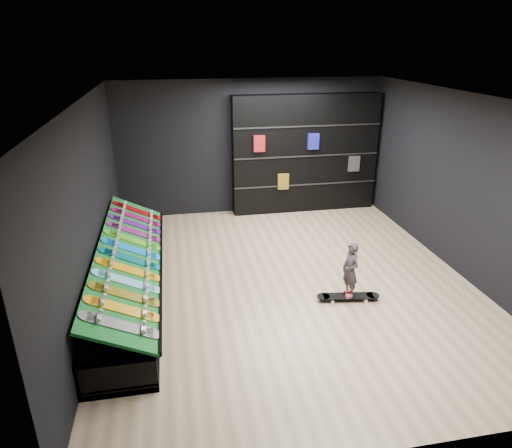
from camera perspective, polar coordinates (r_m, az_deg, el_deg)
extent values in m
cube|color=tan|center=(7.77, 3.93, -7.13)|extent=(6.00, 7.00, 0.01)
cube|color=white|center=(6.81, 4.61, 15.41)|extent=(6.00, 7.00, 0.01)
cube|color=black|center=(10.44, -0.67, 9.54)|extent=(6.00, 0.02, 3.00)
cube|color=black|center=(4.20, 16.65, -12.16)|extent=(6.00, 0.02, 3.00)
cube|color=black|center=(7.04, -20.12, 1.72)|extent=(0.02, 7.00, 3.00)
cube|color=black|center=(8.41, 24.49, 4.33)|extent=(0.02, 7.00, 3.00)
cube|color=#0E591C|center=(7.27, -15.42, -3.81)|extent=(0.92, 4.50, 0.46)
cube|color=black|center=(10.59, 6.15, 8.68)|extent=(3.34, 0.39, 2.67)
imported|color=black|center=(7.19, 11.62, -6.90)|extent=(0.18, 0.23, 0.53)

